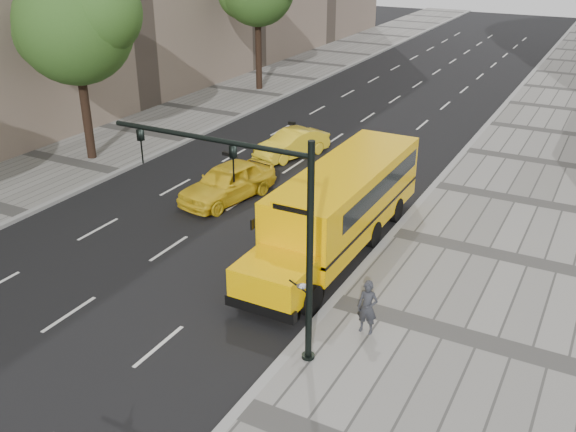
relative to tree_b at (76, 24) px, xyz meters
The scene contains 11 objects.
ground 12.42m from the tree_b, ahead, with size 140.00×140.00×0.00m, color black.
sidewalk_museum 23.38m from the tree_b, ahead, with size 12.00×140.00×0.15m, color gray.
sidewalk_far 6.75m from the tree_b, 121.61° to the right, with size 6.00×140.00×0.15m, color gray.
curb_museum 17.72m from the tree_b, ahead, with size 0.30×140.00×0.15m, color gray.
curb_far 7.13m from the tree_b, 22.34° to the right, with size 0.30×140.00×0.15m, color gray.
tree_b is the anchor object (origin of this frame).
school_bus 15.90m from the tree_b, ahead, with size 2.96×11.56×3.19m.
taxi_near 10.66m from the tree_b, ahead, with size 1.93×4.81×1.64m, color yellow.
taxi_far 11.78m from the tree_b, 31.28° to the left, with size 1.47×4.21×1.39m, color yellow.
pedestrian 20.35m from the tree_b, 23.23° to the right, with size 0.61×0.40×1.67m, color #2A2B31.
traffic_signal 18.50m from the tree_b, 31.66° to the right, with size 6.18×0.36×6.40m.
Camera 1 is at (12.90, -21.61, 11.08)m, focal length 40.00 mm.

